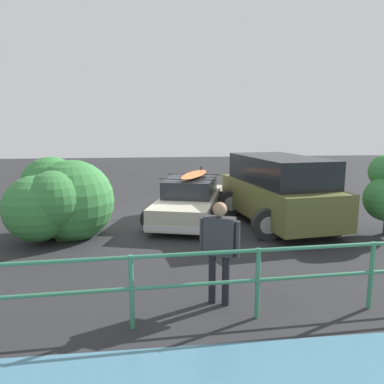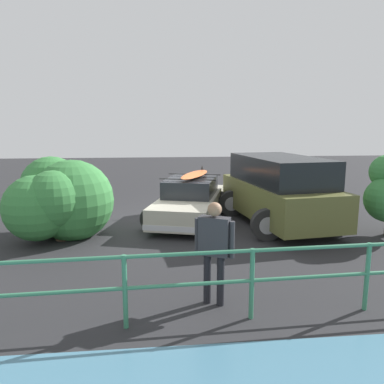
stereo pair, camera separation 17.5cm
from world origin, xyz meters
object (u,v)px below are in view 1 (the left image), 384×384
Objects in this scene: sedan_car at (190,200)px; person_bystander at (219,244)px; suv_car at (279,190)px; bush_near_left at (59,201)px.

person_bystander is at bearing 88.43° from sedan_car.
suv_car is (-2.44, 0.83, 0.40)m from sedan_car.
person_bystander is (0.15, 5.46, 0.40)m from sedan_car.
bush_near_left is at bearing 23.97° from sedan_car.
bush_near_left reaches higher than person_bystander.
suv_car is at bearing 161.17° from sedan_car.
bush_near_left is (5.90, 0.70, -0.04)m from suv_car.
suv_car is 1.85× the size of bush_near_left.
sedan_car is 1.81× the size of bush_near_left.
sedan_car is at bearing -156.03° from bush_near_left.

